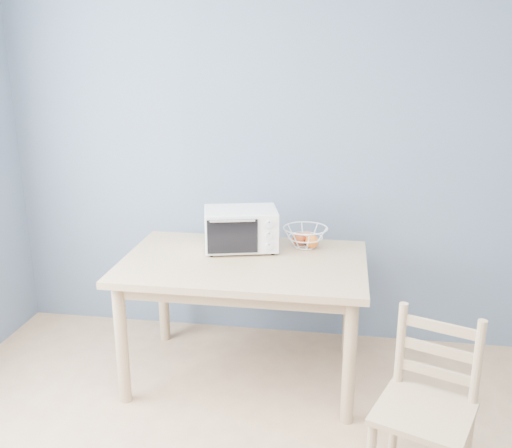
% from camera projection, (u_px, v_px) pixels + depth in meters
% --- Properties ---
extents(room, '(4.01, 4.51, 2.61)m').
position_uv_depth(room, '(244.00, 283.00, 1.54)').
color(room, tan).
rests_on(room, ground).
extents(dining_table, '(1.40, 0.90, 0.75)m').
position_uv_depth(dining_table, '(244.00, 276.00, 3.31)').
color(dining_table, tan).
rests_on(dining_table, ground).
extents(toaster_oven, '(0.49, 0.40, 0.25)m').
position_uv_depth(toaster_oven, '(238.00, 229.00, 3.42)').
color(toaster_oven, white).
rests_on(toaster_oven, dining_table).
extents(fruit_basket, '(0.34, 0.34, 0.13)m').
position_uv_depth(fruit_basket, '(306.00, 237.00, 3.48)').
color(fruit_basket, silver).
rests_on(fruit_basket, dining_table).
extents(dining_chair, '(0.50, 0.50, 0.83)m').
position_uv_depth(dining_chair, '(426.00, 411.00, 2.46)').
color(dining_chair, tan).
rests_on(dining_chair, ground).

